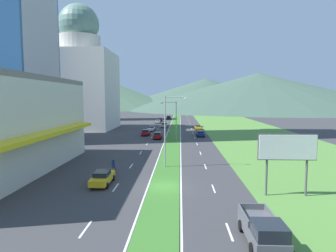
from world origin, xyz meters
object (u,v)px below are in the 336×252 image
(car_5, at_px, (158,121))
(car_8, at_px, (151,128))
(car_0, at_px, (164,125))
(car_4, at_px, (160,119))
(motorcycle_rider, at_px, (114,168))
(street_lamp_near, at_px, (167,127))
(car_1, at_px, (158,135))
(street_lamp_mid, at_px, (174,118))
(car_6, at_px, (198,127))
(car_3, at_px, (146,132))
(pickup_truck_0, at_px, (263,231))
(car_9, at_px, (102,177))
(car_2, at_px, (200,134))
(car_7, at_px, (169,117))
(billboard_roadside, at_px, (288,150))

(car_5, distance_m, car_8, 25.97)
(car_5, bearing_deg, car_0, -168.42)
(car_0, xyz_separation_m, car_4, (-3.22, 25.01, -0.03))
(car_0, xyz_separation_m, motorcycle_rider, (-3.17, -57.42, -0.05))
(street_lamp_near, height_order, car_1, street_lamp_near)
(street_lamp_mid, relative_size, car_4, 1.87)
(car_0, xyz_separation_m, car_6, (10.30, -6.19, -0.07))
(car_3, height_order, motorcycle_rider, motorcycle_rider)
(pickup_truck_0, bearing_deg, street_lamp_mid, -171.75)
(car_9, distance_m, pickup_truck_0, 18.62)
(car_6, bearing_deg, car_5, -148.77)
(car_6, bearing_deg, street_lamp_mid, -15.75)
(car_1, bearing_deg, car_6, -27.97)
(car_8, bearing_deg, car_2, -131.59)
(car_2, distance_m, motorcycle_rider, 38.36)
(car_6, relative_size, car_7, 0.98)
(car_6, xyz_separation_m, car_8, (-13.53, -3.47, 0.00))
(street_lamp_near, relative_size, motorcycle_rider, 4.81)
(car_2, height_order, car_9, car_9)
(car_0, height_order, car_7, car_0)
(car_1, distance_m, car_6, 22.25)
(pickup_truck_0, height_order, motorcycle_rider, pickup_truck_0)
(street_lamp_mid, height_order, car_1, street_lamp_mid)
(car_5, distance_m, motorcycle_rider, 73.73)
(car_7, distance_m, car_9, 98.58)
(car_7, bearing_deg, car_6, -166.45)
(street_lamp_mid, height_order, car_2, street_lamp_mid)
(pickup_truck_0, bearing_deg, car_7, -174.71)
(car_3, bearing_deg, car_5, -0.37)
(street_lamp_mid, distance_m, billboard_roadside, 37.23)
(car_9, xyz_separation_m, motorcycle_rider, (0.21, 4.40, -0.02))
(car_6, xyz_separation_m, car_9, (-13.68, -55.63, 0.05))
(street_lamp_mid, distance_m, car_8, 21.43)
(street_lamp_mid, bearing_deg, street_lamp_near, -91.01)
(street_lamp_mid, height_order, car_6, street_lamp_mid)
(car_1, relative_size, pickup_truck_0, 0.85)
(car_2, bearing_deg, car_6, 178.78)
(car_3, relative_size, car_5, 0.98)
(car_7, xyz_separation_m, pickup_truck_0, (10.30, -111.20, 0.19))
(car_0, distance_m, car_1, 25.84)
(street_lamp_mid, height_order, car_7, street_lamp_mid)
(car_2, height_order, car_3, car_3)
(street_lamp_near, bearing_deg, car_6, 81.60)
(car_2, distance_m, car_7, 58.94)
(billboard_roadside, relative_size, car_7, 1.35)
(car_5, relative_size, motorcycle_rider, 2.27)
(car_3, bearing_deg, car_2, -95.16)
(car_2, height_order, car_7, car_7)
(street_lamp_near, height_order, car_9, street_lamp_near)
(car_3, bearing_deg, street_lamp_near, -168.34)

